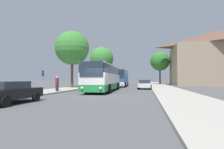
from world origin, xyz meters
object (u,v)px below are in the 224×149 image
at_px(parked_car_right_near, 145,84).
at_px(pedestrian_waiting_far, 57,84).
at_px(tree_left_far, 102,59).
at_px(pedestrian_waiting_near, 57,83).
at_px(bus_front, 104,77).
at_px(bus_stop_sign, 43,78).
at_px(tree_left_near, 72,48).
at_px(parked_car_left_curb, 9,92).
at_px(bus_middle, 120,78).
at_px(tree_right_near, 160,61).

relative_size(parked_car_right_near, pedestrian_waiting_far, 2.57).
bearing_deg(tree_left_far, pedestrian_waiting_near, -88.73).
bearing_deg(bus_front, pedestrian_waiting_far, -145.98).
distance_m(bus_stop_sign, pedestrian_waiting_far, 1.69).
bearing_deg(tree_left_near, pedestrian_waiting_near, -83.09).
bearing_deg(bus_front, tree_left_near, 139.96).
distance_m(parked_car_left_curb, tree_left_far, 36.54).
height_order(bus_middle, tree_right_near, tree_right_near).
height_order(bus_front, parked_car_left_curb, bus_front).
bearing_deg(parked_car_left_curb, pedestrian_waiting_far, 101.84).
bearing_deg(tree_left_near, bus_front, -38.22).
height_order(pedestrian_waiting_near, tree_right_near, tree_right_near).
distance_m(parked_car_right_near, tree_right_near, 23.64).
relative_size(bus_front, tree_right_near, 1.36).
height_order(bus_stop_sign, pedestrian_waiting_near, bus_stop_sign).
bearing_deg(bus_middle, tree_right_near, 56.98).
xyz_separation_m(parked_car_left_curb, tree_left_far, (-3.35, 35.86, 6.20)).
bearing_deg(bus_stop_sign, parked_car_right_near, 42.70).
xyz_separation_m(pedestrian_waiting_far, tree_left_near, (-2.03, 8.57, 5.58)).
relative_size(parked_car_right_near, tree_left_near, 0.46).
relative_size(pedestrian_waiting_near, pedestrian_waiting_far, 1.06).
relative_size(bus_front, bus_middle, 1.14).
xyz_separation_m(bus_stop_sign, tree_left_near, (-1.00, 9.76, 4.95)).
bearing_deg(parked_car_right_near, tree_right_near, -97.11).
height_order(bus_middle, parked_car_left_curb, bus_middle).
distance_m(bus_front, bus_middle, 13.30).
xyz_separation_m(bus_stop_sign, pedestrian_waiting_near, (-0.22, 3.38, -0.57)).
bearing_deg(bus_middle, pedestrian_waiting_far, -107.88).
relative_size(bus_middle, tree_left_far, 1.07).
bearing_deg(pedestrian_waiting_near, pedestrian_waiting_far, 69.13).
bearing_deg(bus_stop_sign, parked_car_left_curb, -71.15).
xyz_separation_m(bus_middle, parked_car_right_near, (4.88, -7.98, -0.98)).
distance_m(bus_middle, tree_left_near, 11.60).
bearing_deg(tree_left_far, tree_right_near, 15.13).
distance_m(bus_middle, tree_left_far, 13.42).
xyz_separation_m(parked_car_right_near, tree_left_near, (-11.66, -0.09, 5.82)).
xyz_separation_m(pedestrian_waiting_near, tree_left_near, (-0.77, 6.38, 5.52)).
distance_m(pedestrian_waiting_far, tree_left_near, 10.43).
bearing_deg(pedestrian_waiting_far, parked_car_right_near, -137.16).
xyz_separation_m(bus_front, parked_car_left_curb, (-3.07, -12.07, -0.99)).
distance_m(bus_front, parked_car_right_near, 7.38).
bearing_deg(tree_left_near, parked_car_right_near, 0.44).
distance_m(bus_middle, tree_right_near, 17.72).
bearing_deg(bus_middle, bus_front, -92.50).
bearing_deg(tree_left_near, bus_middle, 49.94).
height_order(bus_front, parked_car_right_near, bus_front).
bearing_deg(bus_stop_sign, bus_middle, 72.02).
relative_size(bus_middle, parked_car_left_curb, 2.54).
xyz_separation_m(bus_middle, pedestrian_waiting_far, (-4.76, -16.64, -0.74)).
relative_size(tree_left_near, tree_left_far, 0.92).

